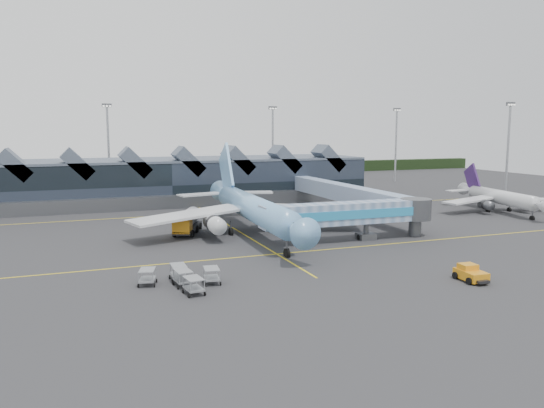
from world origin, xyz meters
name	(u,v)px	position (x,y,z in m)	size (l,w,h in m)	color
ground	(256,242)	(0.00, 0.00, 0.00)	(260.00, 260.00, 0.00)	#272729
taxi_stripes	(236,230)	(0.00, 10.00, 0.01)	(120.00, 60.00, 0.01)	yellow
tree_line_far	(149,172)	(0.00, 110.00, 2.00)	(260.00, 4.00, 4.00)	black
terminal	(164,180)	(-5.07, 47.35, 4.88)	(90.00, 22.25, 12.52)	black
light_masts	(253,143)	(21.00, 62.80, 12.49)	(132.40, 42.56, 22.45)	#96999E
main_airliner	(251,207)	(1.27, 6.04, 4.10)	(37.74, 43.39, 13.94)	#6F9FE0
regional_jet	(499,197)	(53.48, 9.78, 2.90)	(24.08, 26.56, 9.13)	silver
jet_bridge	(359,214)	(14.32, -4.13, 3.90)	(26.72, 4.61, 5.74)	#6785AD
fuel_truck	(188,220)	(-7.66, 10.26, 1.97)	(6.30, 10.20, 3.51)	black
pushback_tug	(471,274)	(14.80, -26.67, 0.77)	(2.63, 3.98, 1.71)	orange
baggage_carts	(183,277)	(-14.07, -17.59, 0.93)	(8.35, 7.97, 1.66)	#9B9EA3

